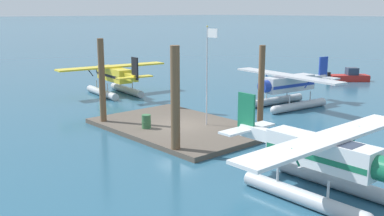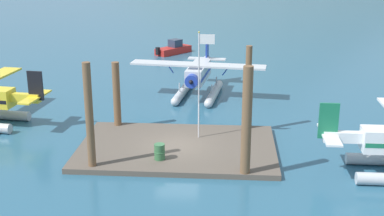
{
  "view_description": "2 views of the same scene",
  "coord_description": "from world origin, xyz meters",
  "px_view_note": "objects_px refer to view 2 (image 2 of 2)",
  "views": [
    {
      "loc": [
        21.74,
        -18.23,
        7.66
      ],
      "look_at": [
        0.5,
        0.73,
        1.42
      ],
      "focal_mm": 41.58,
      "sensor_mm": 36.0,
      "label": 1
    },
    {
      "loc": [
        2.9,
        -27.97,
        11.61
      ],
      "look_at": [
        0.77,
        1.25,
        2.21
      ],
      "focal_mm": 48.58,
      "sensor_mm": 36.0,
      "label": 2
    }
  ],
  "objects_px": {
    "fuel_drum": "(160,152)",
    "boat_red_open_north": "(174,49)",
    "flagpole": "(201,73)",
    "seaplane_silver_bow_centre": "(198,77)"
  },
  "relations": [
    {
      "from": "fuel_drum",
      "to": "boat_red_open_north",
      "type": "relative_size",
      "value": 0.21
    },
    {
      "from": "flagpole",
      "to": "fuel_drum",
      "type": "xyz_separation_m",
      "value": [
        -2.03,
        -3.5,
        -3.54
      ]
    },
    {
      "from": "seaplane_silver_bow_centre",
      "to": "flagpole",
      "type": "bearing_deg",
      "value": -85.67
    },
    {
      "from": "boat_red_open_north",
      "to": "flagpole",
      "type": "bearing_deg",
      "value": -80.51
    },
    {
      "from": "flagpole",
      "to": "seaplane_silver_bow_centre",
      "type": "distance_m",
      "value": 10.08
    },
    {
      "from": "fuel_drum",
      "to": "seaplane_silver_bow_centre",
      "type": "relative_size",
      "value": 0.08
    },
    {
      "from": "boat_red_open_north",
      "to": "fuel_drum",
      "type": "bearing_deg",
      "value": -85.5
    },
    {
      "from": "flagpole",
      "to": "boat_red_open_north",
      "type": "height_order",
      "value": "flagpole"
    },
    {
      "from": "flagpole",
      "to": "fuel_drum",
      "type": "relative_size",
      "value": 7.33
    },
    {
      "from": "flagpole",
      "to": "fuel_drum",
      "type": "distance_m",
      "value": 5.38
    }
  ]
}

